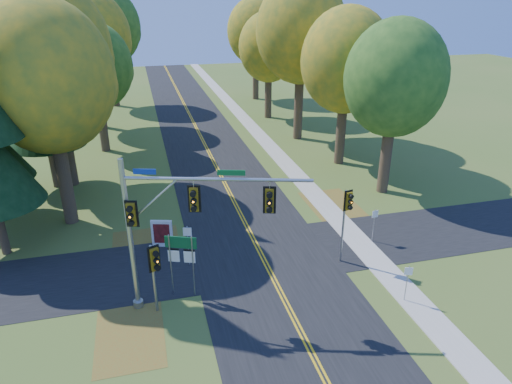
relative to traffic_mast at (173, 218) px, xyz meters
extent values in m
plane|color=#405E21|center=(5.09, 1.75, -4.93)|extent=(160.00, 160.00, 0.00)
cube|color=black|center=(5.09, 1.75, -4.92)|extent=(8.00, 160.00, 0.02)
cube|color=black|center=(5.09, 3.75, -4.92)|extent=(60.00, 6.00, 0.02)
cube|color=gold|center=(4.99, 1.75, -4.90)|extent=(0.10, 160.00, 0.01)
cube|color=gold|center=(5.19, 1.75, -4.90)|extent=(0.10, 160.00, 0.01)
cube|color=#9E998E|center=(11.29, 1.75, -4.90)|extent=(1.60, 160.00, 0.06)
cube|color=brown|center=(-1.41, 5.75, -4.92)|extent=(4.00, 6.00, 0.00)
cube|color=brown|center=(11.89, 7.75, -4.92)|extent=(3.50, 8.00, 0.00)
cube|color=brown|center=(-2.41, -1.25, -4.92)|extent=(3.00, 5.00, 0.00)
cylinder|color=#38281C|center=(-6.11, 11.05, -1.55)|extent=(0.86, 0.86, 6.75)
ellipsoid|color=#C29319|center=(-6.11, 11.05, 4.62)|extent=(8.00, 8.00, 9.20)
sphere|color=#C29319|center=(-4.51, 12.25, 3.82)|extent=(4.80, 4.80, 4.80)
sphere|color=#C29319|center=(-7.51, 10.25, 5.42)|extent=(4.40, 4.40, 4.40)
cylinder|color=#38281C|center=(16.59, 10.45, -1.89)|extent=(0.83, 0.83, 6.08)
ellipsoid|color=#4C7A26|center=(16.59, 10.45, 3.67)|extent=(7.20, 7.20, 8.28)
sphere|color=#4C7A26|center=(18.03, 11.53, 2.95)|extent=(4.32, 4.32, 4.32)
sphere|color=#4C7A26|center=(15.33, 9.73, 4.39)|extent=(3.96, 3.96, 3.96)
cylinder|color=#38281C|center=(-6.71, 17.95, -1.21)|extent=(0.89, 0.89, 7.42)
ellipsoid|color=#C29319|center=(-6.71, 17.95, 5.51)|extent=(8.60, 8.60, 9.89)
sphere|color=#C29319|center=(-4.99, 19.24, 4.65)|extent=(5.16, 5.16, 5.16)
sphere|color=#C29319|center=(-8.21, 17.09, 6.37)|extent=(4.73, 4.73, 4.73)
cylinder|color=#38281C|center=(15.99, 17.25, -1.78)|extent=(0.84, 0.84, 6.30)
ellipsoid|color=#C29319|center=(15.99, 17.25, 4.03)|extent=(7.60, 7.60, 8.74)
sphere|color=#C29319|center=(17.51, 18.39, 3.27)|extent=(4.56, 4.56, 4.56)
sphere|color=#C29319|center=(14.66, 16.49, 4.79)|extent=(4.18, 4.18, 4.18)
cylinder|color=#38281C|center=(-4.51, 26.15, -2.11)|extent=(0.81, 0.81, 5.62)
ellipsoid|color=#4C7A26|center=(-4.51, 26.15, 3.08)|extent=(6.80, 6.80, 7.82)
sphere|color=#4C7A26|center=(-3.15, 27.17, 2.40)|extent=(4.08, 4.08, 4.08)
sphere|color=#4C7A26|center=(-5.70, 25.47, 3.76)|extent=(3.74, 3.74, 3.74)
cylinder|color=#38281C|center=(14.89, 25.35, -1.10)|extent=(0.90, 0.90, 7.65)
ellipsoid|color=#C29319|center=(14.89, 25.35, 5.80)|extent=(8.80, 8.80, 10.12)
sphere|color=#C29319|center=(16.65, 26.67, 4.92)|extent=(5.28, 5.28, 5.28)
sphere|color=#C29319|center=(13.35, 24.47, 6.68)|extent=(4.84, 4.84, 4.84)
cylinder|color=#38281C|center=(-5.11, 34.85, -1.44)|extent=(0.87, 0.87, 6.98)
ellipsoid|color=#C29319|center=(-5.11, 34.85, 4.92)|extent=(8.20, 8.20, 9.43)
sphere|color=#C29319|center=(-3.47, 36.08, 4.10)|extent=(4.92, 4.92, 4.92)
sphere|color=#C29319|center=(-6.54, 34.03, 5.74)|extent=(4.51, 4.51, 4.51)
cylinder|color=#38281C|center=(14.29, 34.55, -2.00)|extent=(0.82, 0.82, 5.85)
ellipsoid|color=#C29319|center=(14.29, 34.55, 3.37)|extent=(7.00, 7.00, 8.05)
sphere|color=#C29319|center=(15.69, 35.60, 2.67)|extent=(4.20, 4.20, 4.20)
sphere|color=#C29319|center=(13.07, 33.85, 4.07)|extent=(3.85, 3.85, 3.85)
cylinder|color=#38281C|center=(-3.91, 45.75, -1.33)|extent=(0.88, 0.88, 7.20)
ellipsoid|color=#4C7A26|center=(-3.91, 45.75, 5.21)|extent=(8.40, 8.40, 9.66)
sphere|color=#4C7A26|center=(-2.23, 47.01, 4.37)|extent=(5.04, 5.04, 5.04)
sphere|color=#4C7A26|center=(-5.38, 44.91, 6.05)|extent=(4.62, 4.62, 4.62)
cylinder|color=#38281C|center=(15.49, 45.25, -1.66)|extent=(0.85, 0.85, 6.53)
ellipsoid|color=#C29319|center=(15.49, 45.25, 4.33)|extent=(7.80, 7.80, 8.97)
sphere|color=#C29319|center=(17.05, 46.42, 3.55)|extent=(4.68, 4.68, 4.68)
sphere|color=#C29319|center=(14.13, 44.47, 5.11)|extent=(4.29, 4.29, 4.29)
cylinder|color=#38281C|center=(-9.41, 7.75, -3.31)|extent=(0.50, 0.50, 3.24)
cylinder|color=#38281C|center=(-7.91, 17.75, -3.22)|extent=(0.50, 0.50, 3.42)
cone|color=black|center=(-7.91, 17.75, 1.22)|extent=(5.60, 5.60, 5.45)
cone|color=black|center=(-7.91, 17.75, 5.11)|extent=(4.57, 4.57, 5.45)
cylinder|color=#9CA0A4|center=(-1.98, 0.64, -1.10)|extent=(0.24, 0.24, 7.66)
cylinder|color=#9CA0A4|center=(-1.98, 0.64, -4.76)|extent=(0.48, 0.48, 0.33)
cylinder|color=#9CA0A4|center=(1.95, -0.54, 1.86)|extent=(7.91, 2.50, 0.15)
cylinder|color=#9CA0A4|center=(-0.83, 0.30, 0.76)|extent=(2.40, 0.81, 2.26)
cylinder|color=#9CA0A4|center=(0.96, -0.24, 1.66)|extent=(0.04, 0.04, 0.39)
cube|color=#72590C|center=(0.96, -0.24, 0.92)|extent=(0.45, 0.42, 1.09)
cube|color=black|center=(0.96, -0.24, 0.92)|extent=(0.55, 0.19, 1.29)
sphere|color=orange|center=(0.88, -0.48, 0.92)|extent=(0.20, 0.20, 0.20)
cylinder|color=black|center=(0.88, -0.48, 1.27)|extent=(0.30, 0.24, 0.26)
cylinder|color=black|center=(0.88, -0.48, 0.92)|extent=(0.30, 0.24, 0.26)
cylinder|color=black|center=(0.88, -0.48, 0.57)|extent=(0.30, 0.24, 0.26)
cylinder|color=#9CA0A4|center=(4.10, -1.18, 1.66)|extent=(0.04, 0.04, 0.39)
cube|color=#72590C|center=(4.10, -1.18, 0.92)|extent=(0.45, 0.42, 1.09)
cube|color=black|center=(4.10, -1.18, 0.92)|extent=(0.55, 0.19, 1.29)
sphere|color=orange|center=(4.03, -1.42, 0.92)|extent=(0.20, 0.20, 0.20)
cylinder|color=black|center=(4.03, -1.42, 1.27)|extent=(0.30, 0.24, 0.26)
cylinder|color=black|center=(4.03, -1.42, 0.92)|extent=(0.30, 0.24, 0.26)
cylinder|color=black|center=(4.03, -1.42, 0.57)|extent=(0.30, 0.24, 0.26)
cube|color=#72590C|center=(-1.76, 0.41, 0.22)|extent=(0.45, 0.42, 1.09)
cube|color=black|center=(-1.76, 0.41, 0.22)|extent=(0.55, 0.19, 1.29)
sphere|color=orange|center=(-1.84, 0.17, 0.22)|extent=(0.20, 0.20, 0.20)
cylinder|color=black|center=(-1.84, 0.17, 0.57)|extent=(0.30, 0.24, 0.26)
cylinder|color=black|center=(-1.84, 0.17, 0.22)|extent=(0.30, 0.24, 0.26)
cylinder|color=black|center=(-1.84, 0.17, -0.13)|extent=(0.30, 0.24, 0.26)
cube|color=navy|center=(-1.04, 0.36, 2.17)|extent=(0.96, 0.32, 0.24)
cube|color=#0C5926|center=(2.53, -0.71, 2.17)|extent=(1.17, 0.39, 0.24)
cylinder|color=#919299|center=(9.29, 1.95, -2.72)|extent=(0.12, 0.12, 4.42)
cube|color=#72590C|center=(9.34, 1.73, -1.01)|extent=(0.40, 0.37, 1.01)
cube|color=black|center=(9.34, 1.73, -1.01)|extent=(0.52, 0.14, 1.19)
sphere|color=orange|center=(9.39, 1.51, -1.01)|extent=(0.18, 0.18, 0.18)
cylinder|color=black|center=(9.39, 1.51, -0.68)|extent=(0.27, 0.21, 0.24)
cylinder|color=black|center=(9.39, 1.51, -1.01)|extent=(0.27, 0.21, 0.24)
cylinder|color=black|center=(9.39, 1.51, -1.33)|extent=(0.27, 0.21, 0.24)
cylinder|color=#92969A|center=(-1.12, 0.09, -3.12)|extent=(0.14, 0.14, 3.61)
cube|color=#72590C|center=(-1.02, -0.14, -1.88)|extent=(0.49, 0.46, 1.13)
cube|color=black|center=(-1.02, -0.14, -1.88)|extent=(0.55, 0.27, 1.33)
sphere|color=orange|center=(-0.91, -0.37, -1.88)|extent=(0.20, 0.20, 0.20)
cylinder|color=black|center=(-0.91, -0.37, -1.52)|extent=(0.32, 0.27, 0.27)
cylinder|color=black|center=(-0.91, -0.37, -1.88)|extent=(0.32, 0.27, 0.27)
cylinder|color=black|center=(-0.91, -0.37, -2.24)|extent=(0.32, 0.27, 0.27)
cylinder|color=gray|center=(-0.24, 1.26, -3.22)|extent=(0.07, 0.07, 3.41)
cylinder|color=gray|center=(0.82, 0.84, -3.22)|extent=(0.07, 0.07, 3.41)
cube|color=#0B4F26|center=(0.30, 1.08, -1.92)|extent=(1.49, 0.64, 0.62)
cube|color=silver|center=(0.30, 1.08, -1.92)|extent=(1.27, 0.52, 0.09)
cube|color=silver|center=(-0.07, 1.23, -2.71)|extent=(0.54, 0.25, 0.62)
cube|color=black|center=(-0.07, 1.23, -2.34)|extent=(0.53, 0.22, 0.11)
cube|color=silver|center=(0.67, 0.93, -2.71)|extent=(0.54, 0.25, 0.62)
cube|color=black|center=(0.67, 0.93, -2.34)|extent=(0.53, 0.22, 0.11)
cube|color=silver|center=(-0.41, 6.19, -4.06)|extent=(1.25, 0.53, 1.74)
cube|color=maroon|center=(-0.44, 6.10, -4.01)|extent=(0.93, 0.30, 1.26)
cube|color=silver|center=(-0.87, 6.33, -4.78)|extent=(0.10, 0.10, 0.29)
cube|color=silver|center=(0.05, 6.05, -4.78)|extent=(0.10, 0.10, 0.29)
cylinder|color=gray|center=(12.15, 3.57, -3.84)|extent=(0.05, 0.05, 2.18)
cube|color=silver|center=(12.15, 3.55, -3.04)|extent=(0.42, 0.08, 0.45)
cylinder|color=gray|center=(10.85, -2.25, -3.91)|extent=(0.05, 0.05, 2.04)
cube|color=white|center=(10.84, -2.27, -3.17)|extent=(0.37, 0.16, 0.42)
cylinder|color=gray|center=(0.89, 3.75, -3.70)|extent=(0.06, 0.06, 2.45)
cube|color=silver|center=(0.88, 3.72, -2.81)|extent=(0.46, 0.15, 0.50)
camera|label=1|loc=(-0.99, -18.45, 9.19)|focal=32.00mm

